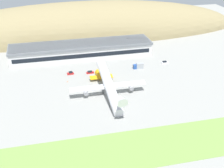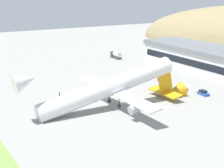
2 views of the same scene
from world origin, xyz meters
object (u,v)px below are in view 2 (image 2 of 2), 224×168
Objects in this scene: cargo_airplane at (111,88)px; traffic_cone_0 at (136,83)px; service_car_1 at (203,93)px; service_car_0 at (163,80)px; box_truck at (116,55)px; service_car_3 at (181,88)px.

cargo_airplane is 90.09× the size of traffic_cone_0.
cargo_airplane is at bearing -96.39° from service_car_1.
box_truck is at bearing 170.70° from service_car_0.
cargo_airplane reaches higher than service_car_1.
traffic_cone_0 is (41.79, -16.76, -1.25)m from box_truck.
box_truck is at bearing 158.15° from traffic_cone_0.
service_car_0 is 45.19m from box_truck.
traffic_cone_0 is (-2.80, -9.45, -0.41)m from service_car_0.
service_car_1 reaches higher than service_car_3.
cargo_airplane is 12.74× the size of service_car_1.
cargo_airplane is 7.53× the size of box_truck.
box_truck is 45.05m from traffic_cone_0.
traffic_cone_0 is (-22.05, -10.13, -0.36)m from service_car_1.
service_car_3 is at bearing 99.10° from cargo_airplane.
service_car_0 is 0.56× the size of box_truck.
box_truck reaches higher than service_car_1.
service_car_3 is 0.64× the size of box_truck.
service_car_0 is 6.72× the size of traffic_cone_0.
service_car_0 is at bearing 117.82° from cargo_airplane.
cargo_airplane reaches higher than traffic_cone_0.
box_truck is at bearing 171.23° from service_car_3.
traffic_cone_0 is at bearing -149.83° from service_car_3.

